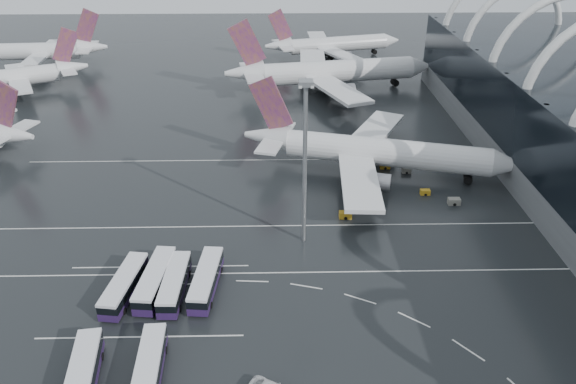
{
  "coord_description": "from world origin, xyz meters",
  "views": [
    {
      "loc": [
        -5.22,
        -73.56,
        52.88
      ],
      "look_at": [
        -3.38,
        11.74,
        7.0
      ],
      "focal_mm": 35.0,
      "sensor_mm": 36.0,
      "label": 1
    }
  ],
  "objects_px": {
    "bus_row_near_a": "(124,285)",
    "floodlight_mast": "(305,145)",
    "gse_cart_belly_b": "(406,170)",
    "bus_row_far_c": "(149,367)",
    "jet_remote_far": "(46,51)",
    "bus_row_near_b": "(155,279)",
    "bus_row_near_d": "(206,280)",
    "airliner_main": "(372,152)",
    "gse_cart_belly_d": "(454,201)",
    "gse_cart_belly_e": "(385,166)",
    "jet_remote_mid": "(20,77)",
    "bus_row_near_c": "(175,284)",
    "airliner_gate_b": "(328,72)",
    "gse_cart_belly_c": "(345,215)",
    "airliner_gate_c": "(331,45)",
    "bus_row_far_a": "(83,375)",
    "gse_cart_belly_a": "(425,192)"
  },
  "relations": [
    {
      "from": "bus_row_near_d",
      "to": "floodlight_mast",
      "type": "xyz_separation_m",
      "value": [
        15.18,
        13.21,
        15.91
      ]
    },
    {
      "from": "bus_row_near_b",
      "to": "gse_cart_belly_d",
      "type": "relative_size",
      "value": 5.99
    },
    {
      "from": "jet_remote_far",
      "to": "bus_row_far_c",
      "type": "xyz_separation_m",
      "value": [
        62.48,
        -141.95,
        -3.15
      ]
    },
    {
      "from": "bus_row_far_c",
      "to": "gse_cart_belly_a",
      "type": "xyz_separation_m",
      "value": [
        44.98,
        46.31,
        -1.19
      ]
    },
    {
      "from": "bus_row_near_c",
      "to": "gse_cart_belly_b",
      "type": "bearing_deg",
      "value": -45.47
    },
    {
      "from": "gse_cart_belly_e",
      "to": "airliner_gate_b",
      "type": "bearing_deg",
      "value": 98.56
    },
    {
      "from": "bus_row_near_b",
      "to": "bus_row_far_c",
      "type": "bearing_deg",
      "value": -166.0
    },
    {
      "from": "bus_row_near_a",
      "to": "bus_row_near_d",
      "type": "height_order",
      "value": "bus_row_near_d"
    },
    {
      "from": "airliner_gate_b",
      "to": "gse_cart_belly_c",
      "type": "distance_m",
      "value": 74.67
    },
    {
      "from": "airliner_gate_c",
      "to": "bus_row_far_c",
      "type": "bearing_deg",
      "value": -117.72
    },
    {
      "from": "airliner_gate_c",
      "to": "bus_row_near_d",
      "type": "distance_m",
      "value": 136.0
    },
    {
      "from": "bus_row_near_b",
      "to": "bus_row_near_c",
      "type": "relative_size",
      "value": 1.05
    },
    {
      "from": "airliner_gate_c",
      "to": "gse_cart_belly_b",
      "type": "distance_m",
      "value": 94.07
    },
    {
      "from": "bus_row_far_c",
      "to": "floodlight_mast",
      "type": "distance_m",
      "value": 39.91
    },
    {
      "from": "bus_row_near_c",
      "to": "airliner_gate_b",
      "type": "bearing_deg",
      "value": -15.95
    },
    {
      "from": "gse_cart_belly_e",
      "to": "floodlight_mast",
      "type": "bearing_deg",
      "value": -124.1
    },
    {
      "from": "gse_cart_belly_a",
      "to": "airliner_gate_c",
      "type": "bearing_deg",
      "value": 95.22
    },
    {
      "from": "jet_remote_mid",
      "to": "bus_row_near_c",
      "type": "bearing_deg",
      "value": 96.04
    },
    {
      "from": "floodlight_mast",
      "to": "gse_cart_belly_b",
      "type": "bearing_deg",
      "value": 48.02
    },
    {
      "from": "airliner_gate_c",
      "to": "bus_row_near_b",
      "type": "relative_size",
      "value": 3.66
    },
    {
      "from": "jet_remote_mid",
      "to": "floodlight_mast",
      "type": "bearing_deg",
      "value": 108.19
    },
    {
      "from": "airliner_main",
      "to": "bus_row_near_b",
      "type": "bearing_deg",
      "value": -119.43
    },
    {
      "from": "jet_remote_mid",
      "to": "gse_cart_belly_c",
      "type": "relative_size",
      "value": 16.87
    },
    {
      "from": "bus_row_near_b",
      "to": "gse_cart_belly_a",
      "type": "xyz_separation_m",
      "value": [
        47.53,
        28.91,
        -1.3
      ]
    },
    {
      "from": "bus_row_near_c",
      "to": "gse_cart_belly_a",
      "type": "height_order",
      "value": "bus_row_near_c"
    },
    {
      "from": "bus_row_near_a",
      "to": "bus_row_far_a",
      "type": "xyz_separation_m",
      "value": [
        -0.85,
        -17.43,
        0.02
      ]
    },
    {
      "from": "jet_remote_mid",
      "to": "gse_cart_belly_e",
      "type": "height_order",
      "value": "jet_remote_mid"
    },
    {
      "from": "bus_row_far_c",
      "to": "gse_cart_belly_d",
      "type": "height_order",
      "value": "bus_row_far_c"
    },
    {
      "from": "bus_row_far_c",
      "to": "gse_cart_belly_e",
      "type": "distance_m",
      "value": 70.29
    },
    {
      "from": "airliner_gate_b",
      "to": "jet_remote_mid",
      "type": "relative_size",
      "value": 1.64
    },
    {
      "from": "bus_row_near_a",
      "to": "floodlight_mast",
      "type": "bearing_deg",
      "value": -54.25
    },
    {
      "from": "airliner_main",
      "to": "airliner_gate_c",
      "type": "xyz_separation_m",
      "value": [
        -0.21,
        93.65,
        -0.41
      ]
    },
    {
      "from": "bus_row_near_b",
      "to": "gse_cart_belly_d",
      "type": "bearing_deg",
      "value": -58.77
    },
    {
      "from": "gse_cart_belly_b",
      "to": "gse_cart_belly_e",
      "type": "height_order",
      "value": "gse_cart_belly_e"
    },
    {
      "from": "bus_row_near_b",
      "to": "bus_row_far_c",
      "type": "distance_m",
      "value": 17.59
    },
    {
      "from": "jet_remote_far",
      "to": "bus_row_near_a",
      "type": "bearing_deg",
      "value": 110.01
    },
    {
      "from": "airliner_main",
      "to": "gse_cart_belly_e",
      "type": "xyz_separation_m",
      "value": [
        3.4,
        2.26,
        -4.31
      ]
    },
    {
      "from": "airliner_gate_b",
      "to": "gse_cart_belly_b",
      "type": "distance_m",
      "value": 57.61
    },
    {
      "from": "bus_row_far_c",
      "to": "bus_row_far_a",
      "type": "bearing_deg",
      "value": 96.23
    },
    {
      "from": "jet_remote_far",
      "to": "bus_row_near_b",
      "type": "height_order",
      "value": "jet_remote_far"
    },
    {
      "from": "jet_remote_far",
      "to": "gse_cart_belly_d",
      "type": "relative_size",
      "value": 18.98
    },
    {
      "from": "gse_cart_belly_b",
      "to": "gse_cart_belly_d",
      "type": "distance_m",
      "value": 15.14
    },
    {
      "from": "airliner_gate_b",
      "to": "airliner_gate_c",
      "type": "relative_size",
      "value": 1.27
    },
    {
      "from": "bus_row_far_a",
      "to": "floodlight_mast",
      "type": "xyz_separation_m",
      "value": [
        27.92,
        31.68,
        15.92
      ]
    },
    {
      "from": "bus_row_near_a",
      "to": "gse_cart_belly_b",
      "type": "distance_m",
      "value": 64.09
    },
    {
      "from": "airliner_gate_b",
      "to": "bus_row_near_b",
      "type": "height_order",
      "value": "airliner_gate_b"
    },
    {
      "from": "gse_cart_belly_a",
      "to": "bus_row_near_b",
      "type": "bearing_deg",
      "value": -148.69
    },
    {
      "from": "jet_remote_mid",
      "to": "gse_cart_belly_c",
      "type": "bearing_deg",
      "value": 113.53
    },
    {
      "from": "airliner_gate_c",
      "to": "gse_cart_belly_b",
      "type": "bearing_deg",
      "value": -99.62
    },
    {
      "from": "jet_remote_mid",
      "to": "jet_remote_far",
      "type": "xyz_separation_m",
      "value": [
        -2.78,
        28.98,
        0.29
      ]
    }
  ]
}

